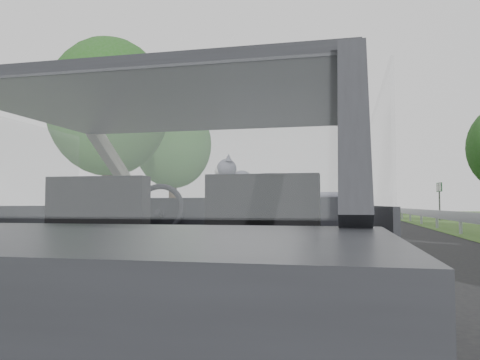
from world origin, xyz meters
The scene contains 10 objects.
subject_car centered at (0.00, 0.00, 0.72)m, with size 1.80×4.00×1.45m, color black.
dashboard centered at (0.00, 0.62, 0.85)m, with size 1.58×0.45×0.30m, color black.
driver_seat centered at (-0.40, -0.29, 0.88)m, with size 0.50×0.72×0.42m, color black.
passenger_seat centered at (0.40, -0.29, 0.88)m, with size 0.50×0.72×0.42m, color black.
steering_wheel centered at (-0.40, 0.33, 0.92)m, with size 0.36×0.36×0.04m, color black.
cat centered at (0.28, 0.58, 1.09)m, with size 0.63×0.20×0.28m, color slate.
other_car centered at (-1.17, 25.81, 0.67)m, with size 1.62×4.10×1.35m, color #A9B4C3.
highway_sign centered at (6.35, 27.86, 1.15)m, with size 0.09×0.92×2.30m, color #165F2C.
tree_5 centered at (-9.72, 16.84, 4.17)m, with size 5.50×5.50×8.33m, color #1A4913, non-canonical shape.
tree_6 centered at (-9.88, 25.48, 3.68)m, with size 4.86×4.86×7.37m, color #1A4913, non-canonical shape.
Camera 1 is at (0.76, -2.43, 0.96)m, focal length 35.00 mm.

